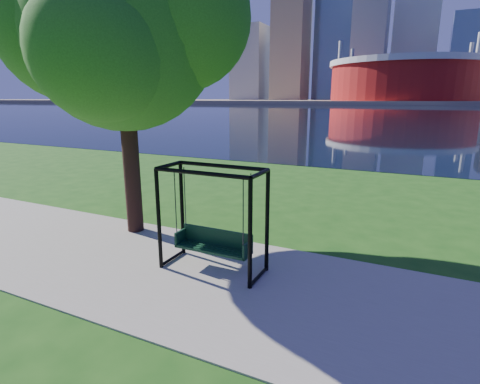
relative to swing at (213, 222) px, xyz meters
The scene contains 8 objects.
ground 1.17m from the swing, ahead, with size 900.00×900.00×0.00m, color #1E5114.
path 1.22m from the swing, 33.99° to the right, with size 120.00×4.00×0.03m, color #9E937F.
river 102.10m from the swing, 89.66° to the left, with size 900.00×180.00×0.02m, color black.
far_bank 306.10m from the swing, 89.89° to the left, with size 900.00×228.00×2.00m, color #937F60.
stadium 235.65m from the swing, 92.29° to the left, with size 83.00×83.00×32.00m.
skyline 321.41m from the swing, 90.66° to the left, with size 392.00×66.00×96.50m.
swing is the anchor object (origin of this frame).
park_tree 4.99m from the swing, 159.36° to the left, with size 5.63×5.09×7.00m.
Camera 1 is at (2.86, -6.05, 3.32)m, focal length 28.00 mm.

